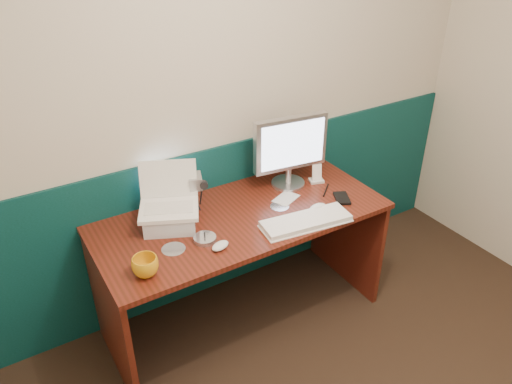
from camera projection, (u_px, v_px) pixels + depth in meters
back_wall at (225, 103)px, 2.78m from camera, size 3.50×0.04×2.50m
wainscot at (230, 216)px, 3.16m from camera, size 3.48×0.02×1.00m
desk at (243, 269)px, 2.90m from camera, size 1.60×0.70×0.75m
laptop_riser at (170, 219)px, 2.60m from camera, size 0.33×0.31×0.09m
laptop at (167, 191)px, 2.51m from camera, size 0.37×0.33×0.25m
monitor at (289, 151)px, 2.89m from camera, size 0.46×0.18×0.45m
keyboard at (306, 222)px, 2.63m from camera, size 0.50×0.22×0.03m
mouse_right at (318, 208)px, 2.74m from camera, size 0.12×0.09×0.04m
mouse_left at (220, 246)px, 2.44m from camera, size 0.11×0.09×0.03m
mug at (145, 266)px, 2.26m from camera, size 0.15×0.15×0.10m
camcorder at (196, 193)px, 2.73m from camera, size 0.12×0.14×0.19m
cd_spindle at (205, 239)px, 2.50m from camera, size 0.12×0.12×0.02m
cd_loose_a at (173, 249)px, 2.45m from camera, size 0.12×0.12×0.00m
cd_loose_b at (280, 206)px, 2.79m from camera, size 0.11×0.11×0.00m
pen at (326, 190)px, 2.94m from camera, size 0.12×0.10×0.01m
papers at (286, 198)px, 2.86m from camera, size 0.18×0.15×0.00m
dock at (316, 180)px, 3.03m from camera, size 0.10×0.09×0.02m
music_player at (317, 172)px, 3.00m from camera, size 0.06×0.05×0.10m
pda at (342, 198)px, 2.85m from camera, size 0.13×0.15×0.02m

